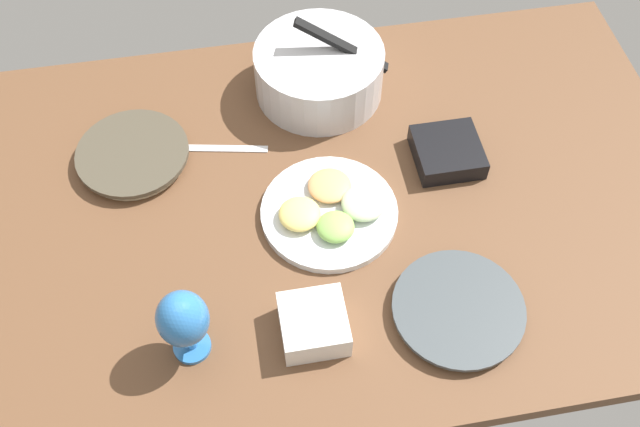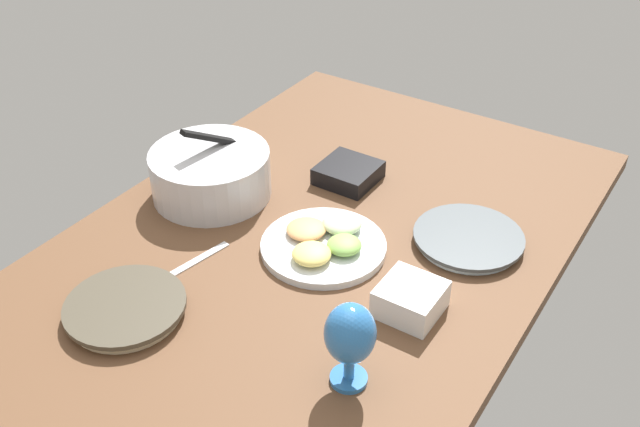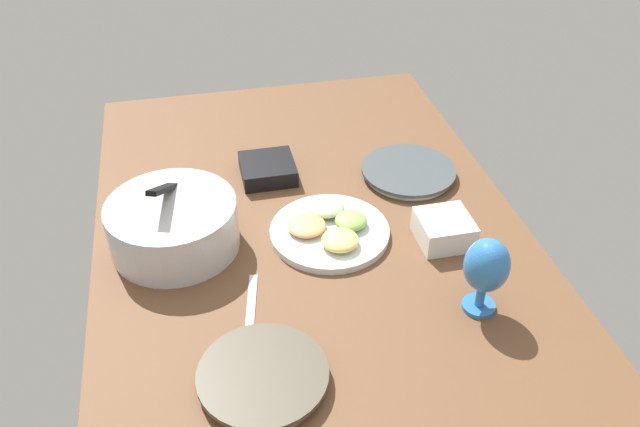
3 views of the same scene
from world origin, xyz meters
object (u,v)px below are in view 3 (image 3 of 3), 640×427
(dinner_plate_right, at_px, (408,172))
(hurricane_glass_blue, at_px, (486,268))
(square_bowl_white, at_px, (444,228))
(fruit_platter, at_px, (330,228))
(square_bowl_black, at_px, (268,168))
(mixing_bowl, at_px, (173,224))
(dinner_plate_left, at_px, (263,377))

(dinner_plate_right, relative_size, hurricane_glass_blue, 1.42)
(dinner_plate_right, distance_m, square_bowl_white, 0.28)
(dinner_plate_right, distance_m, fruit_platter, 0.33)
(square_bowl_white, relative_size, square_bowl_black, 0.85)
(hurricane_glass_blue, xyz_separation_m, square_bowl_black, (0.59, 0.36, -0.09))
(hurricane_glass_blue, height_order, square_bowl_white, hurricane_glass_blue)
(fruit_platter, height_order, hurricane_glass_blue, hurricane_glass_blue)
(dinner_plate_right, bearing_deg, square_bowl_black, 77.67)
(hurricane_glass_blue, xyz_separation_m, square_bowl_white, (0.23, -0.01, -0.08))
(mixing_bowl, distance_m, hurricane_glass_blue, 0.71)
(hurricane_glass_blue, bearing_deg, square_bowl_black, 31.24)
(mixing_bowl, bearing_deg, square_bowl_black, -46.69)
(mixing_bowl, bearing_deg, hurricane_glass_blue, -119.45)
(dinner_plate_left, distance_m, dinner_plate_right, 0.78)
(hurricane_glass_blue, height_order, square_bowl_black, hurricane_glass_blue)
(dinner_plate_right, height_order, fruit_platter, fruit_platter)
(square_bowl_black, bearing_deg, square_bowl_white, -134.63)
(mixing_bowl, xyz_separation_m, fruit_platter, (-0.04, -0.36, -0.05))
(dinner_plate_right, bearing_deg, square_bowl_white, 178.36)
(mixing_bowl, distance_m, square_bowl_white, 0.64)
(dinner_plate_left, height_order, hurricane_glass_blue, hurricane_glass_blue)
(dinner_plate_left, bearing_deg, dinner_plate_right, -39.09)
(dinner_plate_right, bearing_deg, mixing_bowl, 104.31)
(square_bowl_black, bearing_deg, dinner_plate_right, -102.33)
(dinner_plate_right, height_order, square_bowl_black, square_bowl_black)
(hurricane_glass_blue, bearing_deg, fruit_platter, 39.11)
(fruit_platter, xyz_separation_m, hurricane_glass_blue, (-0.31, -0.25, 0.10))
(mixing_bowl, relative_size, hurricane_glass_blue, 1.72)
(fruit_platter, xyz_separation_m, square_bowl_white, (-0.08, -0.26, 0.02))
(square_bowl_white, bearing_deg, dinner_plate_left, 123.91)
(dinner_plate_left, distance_m, square_bowl_white, 0.58)
(dinner_plate_left, height_order, square_bowl_black, square_bowl_black)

